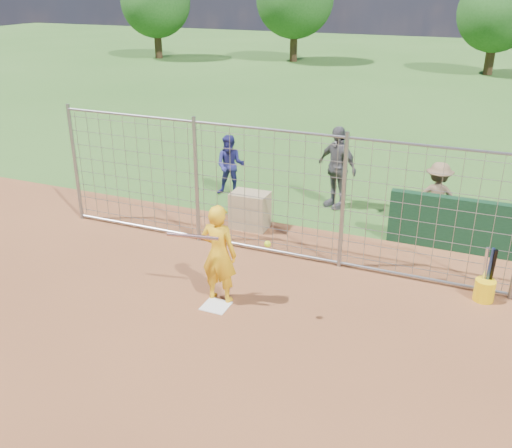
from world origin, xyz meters
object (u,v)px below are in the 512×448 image
at_px(batter, 219,254).
at_px(equipment_bin, 250,210).
at_px(bystander_b, 337,167).
at_px(bystander_a, 230,165).
at_px(bucket_with_bats, 485,287).
at_px(bystander_c, 437,198).

relative_size(batter, equipment_bin, 2.15).
height_order(batter, bystander_b, bystander_b).
xyz_separation_m(bystander_a, equipment_bin, (1.27, -1.71, -0.36)).
xyz_separation_m(bystander_a, bucket_with_bats, (6.14, -2.99, -0.51)).
xyz_separation_m(bystander_b, bucket_with_bats, (3.51, -3.23, -0.73)).
relative_size(bystander_a, equipment_bin, 1.90).
height_order(batter, bucket_with_bats, batter).
bearing_deg(bystander_b, bystander_a, -146.36).
distance_m(batter, bystander_b, 4.99).
xyz_separation_m(batter, bucket_with_bats, (4.12, 1.72, -0.62)).
bearing_deg(batter, equipment_bin, -75.20).
distance_m(batter, bystander_a, 5.13).
relative_size(batter, bystander_b, 0.88).
distance_m(bystander_a, bystander_c, 5.00).
relative_size(batter, bystander_a, 1.13).
bearing_deg(bystander_c, bystander_a, -9.59).
height_order(bystander_a, bystander_c, bystander_c).
height_order(bystander_a, equipment_bin, bystander_a).
bearing_deg(batter, bystander_c, -123.39).
height_order(batter, bystander_a, batter).
distance_m(bystander_a, bystander_b, 2.65).
bearing_deg(equipment_bin, bystander_c, 18.82).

